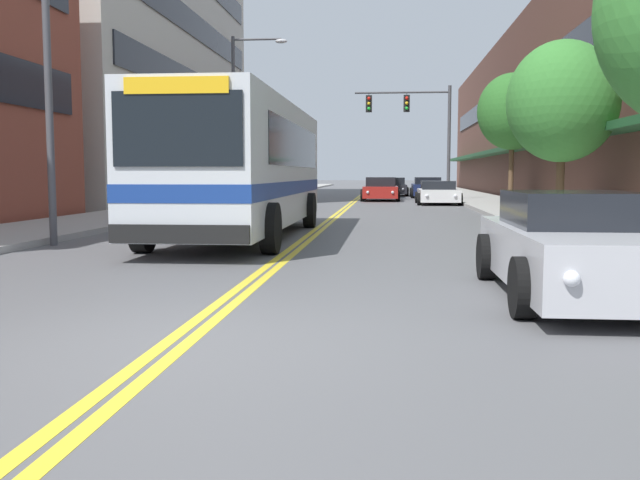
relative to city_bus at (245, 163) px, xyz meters
name	(u,v)px	position (x,y,z in m)	size (l,w,h in m)	color
ground_plane	(357,199)	(1.61, 25.98, -1.82)	(240.00, 240.00, 0.00)	#565659
sidewalk_left	(240,197)	(-5.59, 25.98, -1.74)	(3.40, 106.00, 0.15)	#9E9B96
sidewalk_right	(477,198)	(8.81, 25.98, -1.74)	(3.40, 106.00, 0.15)	#9E9B96
centre_line	(357,199)	(1.61, 25.98, -1.81)	(0.34, 106.00, 0.01)	yellow
storefront_row_right	(582,111)	(14.74, 25.98, 3.40)	(9.10, 68.00, 10.44)	brown
city_bus	(245,163)	(0.00, 0.00, 0.00)	(2.84, 11.15, 3.22)	silver
car_champagne_parked_left_near	(242,196)	(-2.78, 12.83, -1.21)	(2.17, 4.84, 1.27)	beige
car_beige_parked_left_far	(271,191)	(-2.82, 20.91, -1.20)	(2.09, 4.26, 1.33)	#BCAD89
car_silver_parked_right_foreground	(573,247)	(5.86, -8.20, -1.19)	(1.99, 4.78, 1.32)	#B7B7BC
car_white_parked_right_mid	(438,193)	(6.02, 19.21, -1.26)	(2.18, 4.63, 1.18)	white
car_navy_parked_right_far	(427,188)	(6.02, 29.30, -1.20)	(2.19, 4.57, 1.31)	#19234C
car_red_moving_lead	(381,190)	(3.07, 23.62, -1.19)	(2.19, 4.47, 1.34)	maroon
car_charcoal_moving_second	(393,187)	(3.82, 32.80, -1.23)	(2.14, 4.55, 1.27)	#232328
traffic_signal_mast	(417,120)	(5.03, 22.58, 2.68)	(5.28, 0.38, 6.35)	#47474C
street_lamp_left_near	(60,32)	(-3.40, -2.65, 2.72)	(2.13, 0.28, 7.62)	#47474C
street_lamp_left_far	(242,105)	(-3.32, 15.64, 2.90)	(2.61, 0.28, 7.85)	#47474C
street_tree_right_mid	(562,102)	(8.70, 4.85, 1.88)	(3.31, 3.31, 5.38)	brown
street_tree_right_far	(512,112)	(9.27, 17.05, 2.62)	(3.26, 3.26, 6.09)	brown
fire_hydrant	(596,222)	(7.56, -3.11, -1.20)	(0.35, 0.27, 0.94)	#B7B7BC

